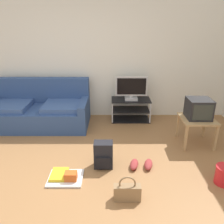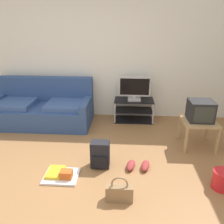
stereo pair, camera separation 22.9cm
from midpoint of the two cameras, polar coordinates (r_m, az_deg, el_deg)
name	(u,v)px [view 1 (the left image)]	position (r m, az deg, el deg)	size (l,w,h in m)	color
ground_plane	(74,186)	(3.15, -11.76, -17.85)	(9.00, 9.80, 0.02)	olive
wall_back	(88,54)	(4.90, -7.38, 14.25)	(9.00, 0.10, 2.70)	silver
couch	(39,110)	(4.85, -19.26, 0.48)	(2.00, 0.94, 0.91)	navy
tv_stand	(131,110)	(4.83, 3.40, 0.60)	(0.81, 0.43, 0.47)	black
flat_tv	(131,88)	(4.66, 3.54, 5.95)	(0.65, 0.22, 0.49)	#B2B2B7
side_table	(197,122)	(4.04, 19.23, -2.45)	(0.55, 0.55, 0.47)	tan
crt_tv	(199,109)	(3.96, 19.58, 0.79)	(0.38, 0.37, 0.33)	#232326
backpack	(104,155)	(3.31, -4.18, -10.80)	(0.27, 0.25, 0.40)	black
handbag	(127,192)	(2.81, 1.43, -19.56)	(0.32, 0.11, 0.33)	olive
sneakers_pair	(141,164)	(3.38, 5.46, -13.08)	(0.38, 0.29, 0.09)	#993333
floor_tray	(65,177)	(3.24, -13.84, -15.65)	(0.46, 0.37, 0.14)	silver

